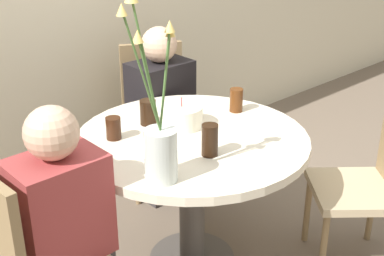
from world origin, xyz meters
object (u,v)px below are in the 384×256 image
object	(u,v)px
chair_left_flank	(373,175)
chair_far_back	(156,110)
drink_glass_2	(113,128)
person_boy	(64,240)
birthday_cake	(182,116)
drink_glass_1	(148,112)
flower_vase	(159,141)
side_plate	(155,152)
drink_glass_3	(210,140)
person_guest	(161,120)
drink_glass_0	(236,100)

from	to	relation	value
chair_left_flank	chair_far_back	bearing A→B (deg)	-128.07
drink_glass_2	person_boy	size ratio (longest dim) A/B	0.10
birthday_cake	drink_glass_1	bearing A→B (deg)	128.17
flower_vase	person_boy	size ratio (longest dim) A/B	0.71
side_plate	drink_glass_1	distance (m)	0.32
drink_glass_2	drink_glass_3	size ratio (longest dim) A/B	0.74
flower_vase	person_guest	distance (m)	1.15
flower_vase	side_plate	xyz separation A→B (m)	(0.13, 0.19, -0.16)
chair_far_back	drink_glass_0	bearing A→B (deg)	-65.10
chair_far_back	drink_glass_0	world-z (taller)	chair_far_back
flower_vase	drink_glass_1	distance (m)	0.56
drink_glass_1	person_guest	xyz separation A→B (m)	(0.38, 0.38, -0.27)
person_boy	chair_far_back	bearing A→B (deg)	36.06
chair_far_back	drink_glass_3	size ratio (longest dim) A/B	6.40
chair_left_flank	person_guest	size ratio (longest dim) A/B	0.85
side_plate	drink_glass_3	bearing A→B (deg)	-46.35
chair_far_back	side_plate	distance (m)	1.03
side_plate	drink_glass_0	world-z (taller)	drink_glass_0
chair_left_flank	drink_glass_2	bearing A→B (deg)	-89.07
birthday_cake	drink_glass_2	bearing A→B (deg)	162.09
drink_glass_0	person_boy	world-z (taller)	person_boy
chair_left_flank	birthday_cake	size ratio (longest dim) A/B	4.44
chair_left_flank	birthday_cake	distance (m)	0.95
person_guest	drink_glass_1	bearing A→B (deg)	-135.24
drink_glass_1	drink_glass_3	bearing A→B (deg)	-91.40
person_guest	birthday_cake	bearing A→B (deg)	-119.13
drink_glass_2	drink_glass_1	bearing A→B (deg)	6.72
birthday_cake	side_plate	bearing A→B (deg)	-153.03
birthday_cake	drink_glass_0	distance (m)	0.33
drink_glass_3	person_boy	bearing A→B (deg)	165.99
chair_far_back	person_boy	world-z (taller)	person_boy
chair_far_back	person_boy	distance (m)	1.36
drink_glass_0	drink_glass_1	distance (m)	0.46
drink_glass_2	person_boy	bearing A→B (deg)	-149.42
drink_glass_2	person_boy	distance (m)	0.56
drink_glass_0	drink_glass_1	bearing A→B (deg)	158.21
chair_left_flank	person_boy	bearing A→B (deg)	-70.43
side_plate	drink_glass_0	size ratio (longest dim) A/B	1.49
flower_vase	drink_glass_2	size ratio (longest dim) A/B	7.26
chair_left_flank	person_boy	xyz separation A→B (m)	(-1.35, 0.53, -0.00)
chair_left_flank	flower_vase	world-z (taller)	flower_vase
drink_glass_0	chair_far_back	bearing A→B (deg)	87.56
drink_glass_1	drink_glass_2	size ratio (longest dim) A/B	1.18
chair_far_back	person_guest	distance (m)	0.16
drink_glass_3	person_boy	size ratio (longest dim) A/B	0.13
chair_far_back	flower_vase	xyz separation A→B (m)	(-0.76, -0.98, 0.38)
birthday_cake	drink_glass_2	xyz separation A→B (m)	(-0.32, 0.10, 0.00)
drink_glass_2	drink_glass_3	world-z (taller)	drink_glass_3
drink_glass_2	person_guest	bearing A→B (deg)	34.08
birthday_cake	side_plate	world-z (taller)	birthday_cake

